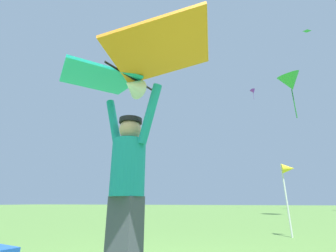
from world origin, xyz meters
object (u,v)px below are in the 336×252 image
at_px(distant_kite_green_far_center, 290,82).
at_px(marker_flag, 288,173).
at_px(distant_kite_purple_overhead_distant, 253,91).
at_px(held_stunt_kite, 127,70).
at_px(kite_flyer_person, 127,184).
at_px(distant_kite_green_mid_right, 307,31).
at_px(distant_kite_orange_low_right, 137,57).

distance_m(distant_kite_green_far_center, marker_flag, 10.93).
distance_m(distant_kite_purple_overhead_distant, marker_flag, 27.21).
bearing_deg(distant_kite_purple_overhead_distant, distant_kite_green_far_center, -87.74).
bearing_deg(held_stunt_kite, distant_kite_purple_overhead_distant, 81.11).
height_order(kite_flyer_person, marker_flag, kite_flyer_person).
bearing_deg(distant_kite_green_far_center, distant_kite_green_mid_right, 62.18).
bearing_deg(held_stunt_kite, distant_kite_green_far_center, 68.51).
height_order(distant_kite_orange_low_right, marker_flag, distant_kite_orange_low_right).
xyz_separation_m(distant_kite_green_mid_right, marker_flag, (-8.17, -18.79, -18.02)).
bearing_deg(kite_flyer_person, distant_kite_orange_low_right, 115.28).
height_order(kite_flyer_person, distant_kite_green_mid_right, distant_kite_green_mid_right).
bearing_deg(distant_kite_orange_low_right, kite_flyer_person, -64.72).
distance_m(kite_flyer_person, distant_kite_orange_low_right, 28.92).
relative_size(distant_kite_orange_low_right, marker_flag, 0.58).
bearing_deg(distant_kite_purple_overhead_distant, distant_kite_green_mid_right, -37.94).
height_order(distant_kite_green_mid_right, marker_flag, distant_kite_green_mid_right).
height_order(held_stunt_kite, marker_flag, held_stunt_kite).
xyz_separation_m(kite_flyer_person, distant_kite_green_mid_right, (10.44, 22.95, 18.53)).
bearing_deg(kite_flyer_person, held_stunt_kite, -109.21).
relative_size(distant_kite_green_mid_right, distant_kite_purple_overhead_distant, 0.49).
height_order(held_stunt_kite, distant_kite_green_far_center, distant_kite_green_far_center).
xyz_separation_m(held_stunt_kite, distant_kite_purple_overhead_distant, (4.35, 27.81, 12.74)).
xyz_separation_m(held_stunt_kite, distant_kite_orange_low_right, (-9.81, 20.92, 16.25)).
relative_size(distant_kite_green_far_center, distant_kite_green_mid_right, 4.19).
bearing_deg(marker_flag, kite_flyer_person, -118.57).
xyz_separation_m(distant_kite_orange_low_right, marker_flag, (12.11, -16.67, -16.98)).
bearing_deg(distant_kite_purple_overhead_distant, marker_flag, -94.98).
bearing_deg(kite_flyer_person, distant_kite_purple_overhead_distant, 81.14).
relative_size(kite_flyer_person, distant_kite_green_mid_right, 2.50).
distance_m(distant_kite_green_far_center, distant_kite_orange_low_right, 19.89).
bearing_deg(distant_kite_green_mid_right, distant_kite_green_far_center, -117.82).
height_order(held_stunt_kite, distant_kite_purple_overhead_distant, distant_kite_purple_overhead_distant).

